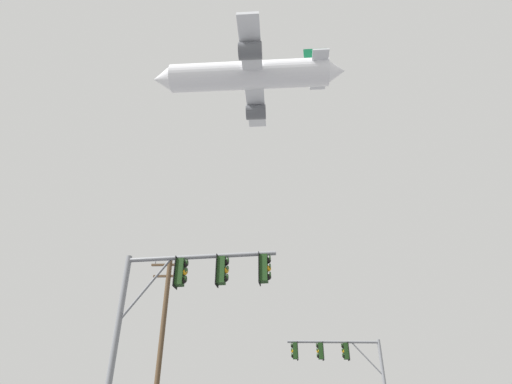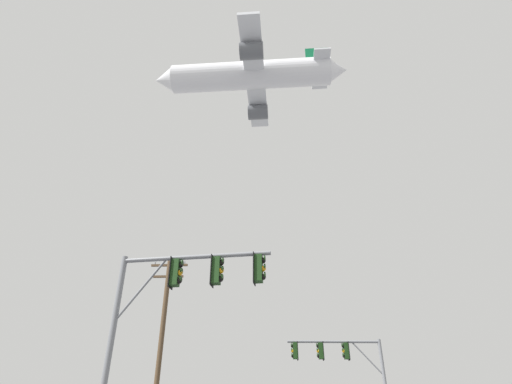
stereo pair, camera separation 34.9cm
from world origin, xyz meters
The scene contains 4 objects.
signal_pole_near centered at (-3.56, 8.70, 4.86)m, with size 5.23×0.82×6.31m.
signal_pole_far centered at (3.66, 21.54, 4.41)m, with size 5.62×0.66×5.70m.
utility_pole centered at (-6.62, 18.87, 5.34)m, with size 2.20×0.28×10.06m.
airplane centered at (-3.10, 39.41, 46.02)m, with size 28.45×21.98×7.78m.
Camera 1 is at (-0.71, -4.50, 1.16)m, focal length 28.78 mm.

